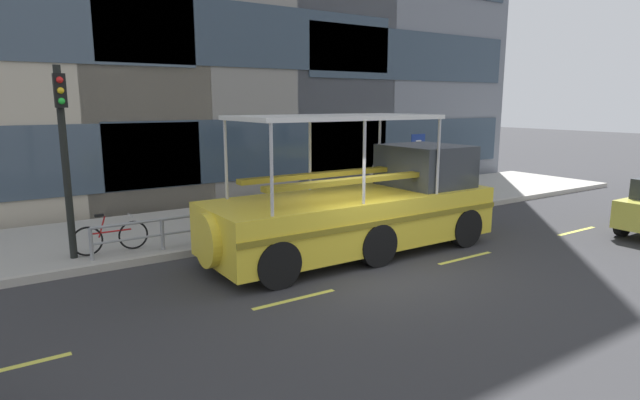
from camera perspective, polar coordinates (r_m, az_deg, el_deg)
The scene contains 10 objects.
ground_plane at distance 11.88m, azimuth 5.47°, elevation -7.47°, with size 120.00×120.00×0.00m, color #333335.
sidewalk at distance 16.42m, azimuth -6.90°, elevation -2.04°, with size 32.00×4.80×0.18m, color #A8A59E.
curb_edge at distance 14.30m, azimuth -2.39°, elevation -3.89°, with size 32.00×0.18×0.18m, color #B2ADA3.
lane_centreline at distance 11.36m, azimuth 7.77°, elevation -8.37°, with size 25.80×0.12×0.01m.
curb_guardrail at distance 14.63m, azimuth -1.85°, elevation -1.09°, with size 11.35×0.09×0.78m.
traffic_light_pole at distance 12.71m, azimuth -26.50°, elevation 5.52°, with size 0.24×0.46×4.32m.
parking_sign at distance 17.61m, azimuth 10.71°, elevation 4.60°, with size 0.60×0.12×2.49m.
leaned_bicycle at distance 13.22m, azimuth -22.19°, elevation -3.83°, with size 1.74×0.46×0.96m.
duck_tour_boat at distance 13.04m, azimuth 5.59°, elevation -0.77°, with size 9.27×2.59×3.42m.
pedestrian_near_bow at distance 17.27m, azimuth 6.34°, elevation 2.40°, with size 0.40×0.35×1.71m.
Camera 1 is at (-7.14, -8.74, 3.71)m, focal length 28.87 mm.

